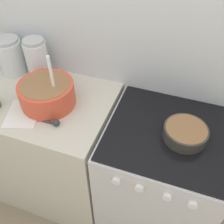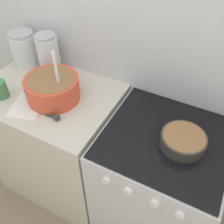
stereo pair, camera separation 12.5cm
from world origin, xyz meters
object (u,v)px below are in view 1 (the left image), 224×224
Objects in this scene: stove at (157,181)px; storage_jar_left at (11,58)px; mixing_bowl at (47,93)px; baking_pan at (185,133)px; storage_jar_middle at (38,62)px.

stove is 4.22× the size of storage_jar_left.
stove is 3.03× the size of mixing_bowl.
mixing_bowl is at bearing 179.86° from baking_pan.
storage_jar_middle is (-0.83, 0.19, 0.57)m from stove.
storage_jar_left is (-1.02, 0.19, 0.56)m from stove.
baking_pan is 1.12m from storage_jar_left.
mixing_bowl reaches higher than stove.
storage_jar_left is 0.89× the size of storage_jar_middle.
storage_jar_middle is at bearing 167.08° from stove.
storage_jar_left is 0.19m from storage_jar_middle.
mixing_bowl is 0.27m from storage_jar_middle.
mixing_bowl is 0.73m from baking_pan.
stove is 0.85m from mixing_bowl.
mixing_bowl is 0.42m from storage_jar_left.
storage_jar_middle is (0.19, 0.00, 0.01)m from storage_jar_left.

